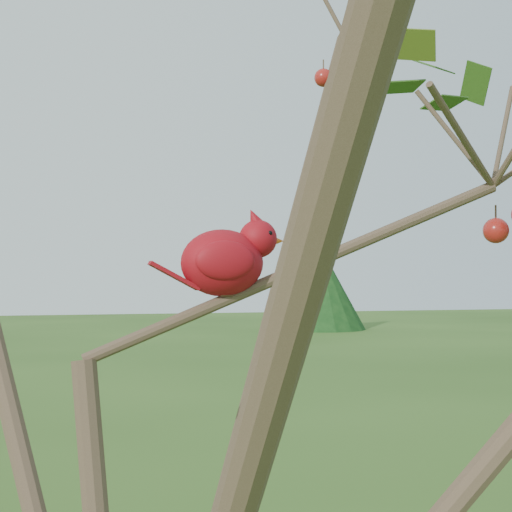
# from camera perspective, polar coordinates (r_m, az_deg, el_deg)

# --- Properties ---
(crabapple_tree) EXTENTS (2.35, 2.05, 2.95)m
(crabapple_tree) POSITION_cam_1_polar(r_m,az_deg,el_deg) (0.98, -7.66, 1.82)
(crabapple_tree) COLOR #433324
(crabapple_tree) RESTS_ON ground
(cardinal) EXTENTS (0.20, 0.10, 0.14)m
(cardinal) POSITION_cam_1_polar(r_m,az_deg,el_deg) (1.11, -2.15, -0.24)
(cardinal) COLOR #9D0D14
(cardinal) RESTS_ON ground
(distant_trees) EXTENTS (42.97, 11.09, 3.16)m
(distant_trees) POSITION_cam_1_polar(r_m,az_deg,el_deg) (24.32, -17.14, -2.69)
(distant_trees) COLOR #433324
(distant_trees) RESTS_ON ground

